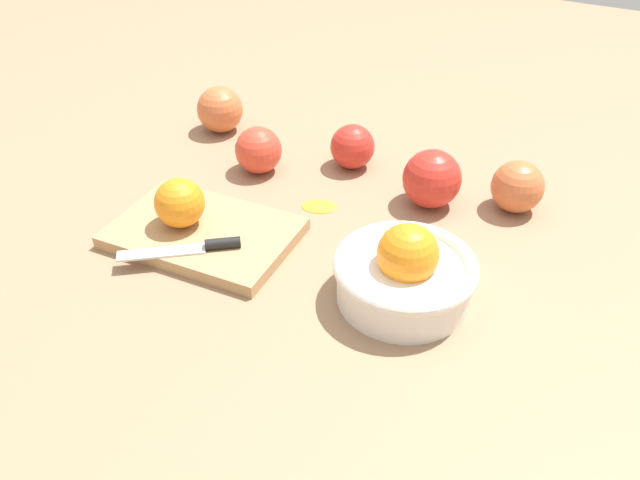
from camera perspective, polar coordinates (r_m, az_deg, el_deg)
ground_plane at (r=0.93m, az=-1.62°, el=1.10°), size 2.40×2.40×0.00m
bowl at (r=0.79m, az=7.20°, el=-2.81°), size 0.17×0.17×0.10m
cutting_board at (r=0.91m, az=-9.79°, el=0.57°), size 0.24×0.17×0.02m
orange_on_board at (r=0.90m, az=-11.78°, el=3.09°), size 0.07×0.07×0.07m
knife at (r=0.87m, az=-10.39°, el=-0.60°), size 0.14×0.10×0.01m
apple_front_left at (r=0.97m, az=9.44°, el=5.12°), size 0.08×0.08×0.08m
apple_front_left_2 at (r=0.98m, az=16.35°, el=4.35°), size 0.07×0.07×0.07m
apple_front_right at (r=1.04m, az=-5.23°, el=7.57°), size 0.07×0.07×0.07m
apple_front_center at (r=1.05m, az=2.76°, el=7.88°), size 0.07×0.07×0.07m
apple_front_right_2 at (r=1.17m, az=-8.45°, el=10.86°), size 0.08×0.08×0.08m
citrus_peel at (r=0.97m, az=-0.14°, el=3.03°), size 0.06×0.05×0.01m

